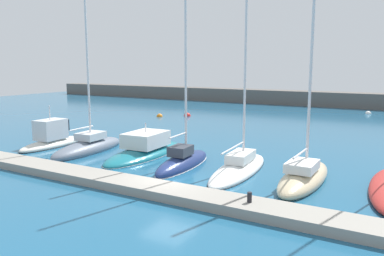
{
  "coord_description": "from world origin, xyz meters",
  "views": [
    {
      "loc": [
        10.82,
        -16.26,
        6.17
      ],
      "look_at": [
        -0.94,
        3.97,
        2.38
      ],
      "focal_mm": 36.91,
      "sensor_mm": 36.0,
      "label": 1
    }
  ],
  "objects_px": {
    "motorboat_teal_third": "(145,151)",
    "sailboat_sand_sixth": "(304,176)",
    "mooring_buoy_orange": "(160,117)",
    "dock_bollard": "(249,197)",
    "sailboat_white_fifth": "(239,167)",
    "sailboat_slate_second": "(89,147)",
    "mooring_buoy_red": "(187,116)",
    "motorboat_ivory_nearest": "(52,139)",
    "sailboat_navy_fourth": "(183,162)",
    "mooring_buoy_white": "(368,114)"
  },
  "relations": [
    {
      "from": "sailboat_slate_second",
      "to": "dock_bollard",
      "type": "distance_m",
      "value": 15.3
    },
    {
      "from": "dock_bollard",
      "to": "mooring_buoy_red",
      "type": "bearing_deg",
      "value": 125.65
    },
    {
      "from": "mooring_buoy_red",
      "to": "motorboat_teal_third",
      "type": "bearing_deg",
      "value": -67.13
    },
    {
      "from": "motorboat_teal_third",
      "to": "sailboat_slate_second",
      "type": "bearing_deg",
      "value": 103.41
    },
    {
      "from": "motorboat_ivory_nearest",
      "to": "sailboat_navy_fourth",
      "type": "xyz_separation_m",
      "value": [
        11.81,
        -0.23,
        -0.22
      ]
    },
    {
      "from": "motorboat_ivory_nearest",
      "to": "mooring_buoy_orange",
      "type": "height_order",
      "value": "motorboat_ivory_nearest"
    },
    {
      "from": "motorboat_teal_third",
      "to": "mooring_buoy_orange",
      "type": "bearing_deg",
      "value": 28.96
    },
    {
      "from": "motorboat_ivory_nearest",
      "to": "mooring_buoy_white",
      "type": "bearing_deg",
      "value": -32.19
    },
    {
      "from": "motorboat_ivory_nearest",
      "to": "sailboat_navy_fourth",
      "type": "bearing_deg",
      "value": -94.42
    },
    {
      "from": "motorboat_teal_third",
      "to": "sailboat_sand_sixth",
      "type": "distance_m",
      "value": 11.21
    },
    {
      "from": "mooring_buoy_white",
      "to": "sailboat_white_fifth",
      "type": "bearing_deg",
      "value": -95.61
    },
    {
      "from": "sailboat_slate_second",
      "to": "mooring_buoy_orange",
      "type": "height_order",
      "value": "sailboat_slate_second"
    },
    {
      "from": "mooring_buoy_orange",
      "to": "mooring_buoy_white",
      "type": "height_order",
      "value": "same"
    },
    {
      "from": "sailboat_white_fifth",
      "to": "mooring_buoy_orange",
      "type": "distance_m",
      "value": 25.24
    },
    {
      "from": "sailboat_white_fifth",
      "to": "dock_bollard",
      "type": "xyz_separation_m",
      "value": [
        2.95,
        -5.71,
        0.39
      ]
    },
    {
      "from": "dock_bollard",
      "to": "mooring_buoy_orange",
      "type": "bearing_deg",
      "value": 131.72
    },
    {
      "from": "mooring_buoy_orange",
      "to": "mooring_buoy_red",
      "type": "height_order",
      "value": "mooring_buoy_red"
    },
    {
      "from": "sailboat_sand_sixth",
      "to": "dock_bollard",
      "type": "relative_size",
      "value": 28.1
    },
    {
      "from": "sailboat_slate_second",
      "to": "dock_bollard",
      "type": "height_order",
      "value": "sailboat_slate_second"
    },
    {
      "from": "mooring_buoy_white",
      "to": "mooring_buoy_red",
      "type": "bearing_deg",
      "value": -144.51
    },
    {
      "from": "sailboat_white_fifth",
      "to": "motorboat_teal_third",
      "type": "bearing_deg",
      "value": 79.67
    },
    {
      "from": "sailboat_navy_fourth",
      "to": "sailboat_white_fifth",
      "type": "xyz_separation_m",
      "value": [
        3.43,
        0.68,
        -0.04
      ]
    },
    {
      "from": "motorboat_ivory_nearest",
      "to": "sailboat_white_fifth",
      "type": "xyz_separation_m",
      "value": [
        15.24,
        0.45,
        -0.26
      ]
    },
    {
      "from": "sailboat_slate_second",
      "to": "mooring_buoy_red",
      "type": "bearing_deg",
      "value": 5.42
    },
    {
      "from": "sailboat_sand_sixth",
      "to": "mooring_buoy_white",
      "type": "relative_size",
      "value": 17.03
    },
    {
      "from": "mooring_buoy_red",
      "to": "dock_bollard",
      "type": "relative_size",
      "value": 1.91
    },
    {
      "from": "sailboat_navy_fourth",
      "to": "sailboat_white_fifth",
      "type": "relative_size",
      "value": 0.71
    },
    {
      "from": "dock_bollard",
      "to": "sailboat_sand_sixth",
      "type": "bearing_deg",
      "value": 80.48
    },
    {
      "from": "motorboat_ivory_nearest",
      "to": "sailboat_white_fifth",
      "type": "relative_size",
      "value": 0.39
    },
    {
      "from": "sailboat_white_fifth",
      "to": "mooring_buoy_orange",
      "type": "bearing_deg",
      "value": 40.59
    },
    {
      "from": "sailboat_white_fifth",
      "to": "mooring_buoy_orange",
      "type": "relative_size",
      "value": 22.02
    },
    {
      "from": "sailboat_navy_fourth",
      "to": "mooring_buoy_orange",
      "type": "height_order",
      "value": "sailboat_navy_fourth"
    },
    {
      "from": "mooring_buoy_red",
      "to": "mooring_buoy_orange",
      "type": "bearing_deg",
      "value": -141.16
    },
    {
      "from": "sailboat_white_fifth",
      "to": "sailboat_sand_sixth",
      "type": "xyz_separation_m",
      "value": [
        3.85,
        -0.36,
        0.11
      ]
    },
    {
      "from": "sailboat_navy_fourth",
      "to": "motorboat_ivory_nearest",
      "type": "bearing_deg",
      "value": 84.03
    },
    {
      "from": "motorboat_ivory_nearest",
      "to": "sailboat_slate_second",
      "type": "bearing_deg",
      "value": -94.2
    },
    {
      "from": "motorboat_teal_third",
      "to": "dock_bollard",
      "type": "bearing_deg",
      "value": -125.12
    },
    {
      "from": "sailboat_white_fifth",
      "to": "mooring_buoy_white",
      "type": "xyz_separation_m",
      "value": [
        3.25,
        33.1,
        -0.27
      ]
    },
    {
      "from": "motorboat_ivory_nearest",
      "to": "sailboat_navy_fourth",
      "type": "height_order",
      "value": "sailboat_navy_fourth"
    },
    {
      "from": "mooring_buoy_orange",
      "to": "mooring_buoy_white",
      "type": "xyz_separation_m",
      "value": [
        21.21,
        15.36,
        0.0
      ]
    },
    {
      "from": "motorboat_ivory_nearest",
      "to": "mooring_buoy_orange",
      "type": "bearing_deg",
      "value": 5.17
    },
    {
      "from": "motorboat_ivory_nearest",
      "to": "mooring_buoy_red",
      "type": "distance_m",
      "value": 20.28
    },
    {
      "from": "sailboat_slate_second",
      "to": "mooring_buoy_white",
      "type": "relative_size",
      "value": 16.4
    },
    {
      "from": "sailboat_navy_fourth",
      "to": "mooring_buoy_white",
      "type": "height_order",
      "value": "sailboat_navy_fourth"
    },
    {
      "from": "mooring_buoy_orange",
      "to": "dock_bollard",
      "type": "relative_size",
      "value": 1.65
    },
    {
      "from": "sailboat_sand_sixth",
      "to": "mooring_buoy_orange",
      "type": "bearing_deg",
      "value": 50.03
    },
    {
      "from": "sailboat_white_fifth",
      "to": "sailboat_sand_sixth",
      "type": "relative_size",
      "value": 1.29
    },
    {
      "from": "sailboat_white_fifth",
      "to": "sailboat_sand_sixth",
      "type": "bearing_deg",
      "value": -100.09
    },
    {
      "from": "sailboat_white_fifth",
      "to": "mooring_buoy_red",
      "type": "bearing_deg",
      "value": 33.02
    },
    {
      "from": "mooring_buoy_orange",
      "to": "sailboat_navy_fourth",
      "type": "bearing_deg",
      "value": -51.72
    }
  ]
}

